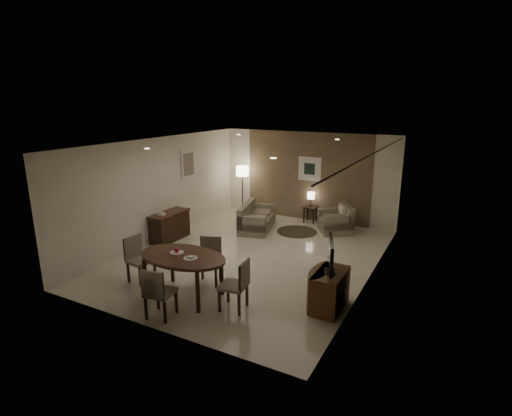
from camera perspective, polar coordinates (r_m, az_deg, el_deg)
The scene contains 31 objects.
room_shell at distance 9.55m, azimuth 0.57°, elevation 1.44°, with size 5.50×7.00×2.70m.
taupe_accent at distance 12.31m, azimuth 7.24°, elevation 4.48°, with size 3.96×0.03×2.70m, color #775F4A.
curtain_wall at distance 8.32m, azimuth 15.84°, elevation -1.50°, with size 0.08×6.70×2.58m, color beige, non-canonical shape.
curtain_rod at distance 8.05m, azimuth 16.53°, elevation 7.54°, with size 0.03×0.03×6.80m, color black.
art_back_frame at distance 12.21m, azimuth 7.68°, elevation 5.56°, with size 0.72×0.03×0.72m, color silver.
art_back_canvas at distance 12.19m, azimuth 7.65°, elevation 5.55°, with size 0.34×0.01×0.34m, color black.
art_left_frame at distance 11.56m, azimuth -9.66°, elevation 6.20°, with size 0.03×0.60×0.80m, color silver.
art_left_canvas at distance 11.55m, azimuth -9.60°, elevation 6.19°, with size 0.01×0.46×0.64m, color gray.
downlight_nl at distance 8.34m, azimuth -15.30°, elevation 8.19°, with size 0.10×0.10×0.01m, color white.
downlight_nr at distance 6.75m, azimuth 2.51°, elevation 7.14°, with size 0.10×0.10×0.01m, color white.
downlight_fl at distance 11.22m, azimuth -2.50°, elevation 10.42°, with size 0.10×0.10×0.01m, color white.
downlight_fr at distance 10.09m, azimuth 11.53°, elevation 9.58°, with size 0.10×0.10×0.01m, color white.
console_desk at distance 10.85m, azimuth -12.20°, elevation -2.55°, with size 0.48×1.20×0.75m, color #4A2B17, non-canonical shape.
telephone at distance 10.52m, azimuth -13.37°, elevation -0.78°, with size 0.20×0.14×0.09m, color white, non-canonical shape.
tv_cabinet at distance 7.38m, azimuth 10.49°, elevation -11.48°, with size 0.48×0.90×0.70m, color brown, non-canonical shape.
flat_tv at distance 7.11m, azimuth 10.60°, elevation -6.62°, with size 0.06×0.88×0.60m, color black, non-canonical shape.
dining_table at distance 7.77m, azimuth -10.27°, elevation -9.52°, with size 1.76×1.10×0.82m, color #4A2B17, non-canonical shape.
chair_near at distance 7.15m, azimuth -13.50°, elevation -11.53°, with size 0.45×0.45×0.93m, color gray, non-canonical shape.
chair_far at distance 8.16m, azimuth -6.77°, elevation -7.67°, with size 0.46×0.46×0.94m, color gray, non-canonical shape.
chair_left at distance 8.53m, azimuth -16.15°, elevation -7.16°, with size 0.45×0.45×0.94m, color gray, non-canonical shape.
chair_right at distance 7.20m, azimuth -3.28°, elevation -10.90°, with size 0.45×0.45×0.93m, color gray, non-canonical shape.
plate_a at distance 7.75m, azimuth -11.25°, elevation -6.27°, with size 0.26×0.26×0.02m, color white.
plate_b at distance 7.44m, azimuth -9.32°, elevation -7.10°, with size 0.26×0.26×0.02m, color white.
fruit_apple at distance 7.73m, azimuth -11.27°, elevation -5.91°, with size 0.09×0.09×0.09m, color red.
napkin at distance 7.43m, azimuth -9.33°, elevation -6.94°, with size 0.12×0.08×0.03m, color white.
round_rug at distance 11.40m, azimuth 5.87°, elevation -3.36°, with size 1.14×1.14×0.01m, color #403723.
sofa at distance 11.47m, azimuth 0.16°, elevation -1.24°, with size 0.79×1.58×0.74m, color gray, non-canonical shape.
armchair at distance 11.42m, azimuth 11.27°, elevation -1.54°, with size 0.87×0.82×0.77m, color gray, non-canonical shape.
side_table at distance 12.27m, azimuth 7.78°, elevation -0.91°, with size 0.38×0.38×0.48m, color black, non-canonical shape.
table_lamp at distance 12.14m, azimuth 7.86°, elevation 1.33°, with size 0.22×0.22×0.50m, color #FFEAC1, non-canonical shape.
floor_lamp at distance 12.89m, azimuth -1.93°, elevation 2.52°, with size 0.40×0.40×1.57m, color #FFE5B7, non-canonical shape.
Camera 1 is at (4.28, -7.82, 3.65)m, focal length 28.00 mm.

